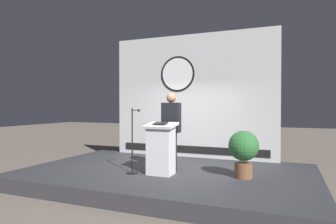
{
  "coord_description": "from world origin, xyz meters",
  "views": [
    {
      "loc": [
        2.53,
        -6.14,
        1.74
      ],
      "look_at": [
        0.04,
        -0.06,
        1.62
      ],
      "focal_mm": 31.41,
      "sensor_mm": 36.0,
      "label": 1
    }
  ],
  "objects_px": {
    "speaker_person": "(171,131)",
    "potted_plant": "(244,149)",
    "podium": "(161,149)",
    "microphone_stand": "(133,151)"
  },
  "relations": [
    {
      "from": "podium",
      "to": "speaker_person",
      "type": "bearing_deg",
      "value": 84.54
    },
    {
      "from": "podium",
      "to": "potted_plant",
      "type": "distance_m",
      "value": 1.7
    },
    {
      "from": "speaker_person",
      "to": "potted_plant",
      "type": "height_order",
      "value": "speaker_person"
    },
    {
      "from": "podium",
      "to": "potted_plant",
      "type": "relative_size",
      "value": 1.17
    },
    {
      "from": "speaker_person",
      "to": "potted_plant",
      "type": "distance_m",
      "value": 1.66
    },
    {
      "from": "speaker_person",
      "to": "microphone_stand",
      "type": "bearing_deg",
      "value": -137.88
    },
    {
      "from": "podium",
      "to": "speaker_person",
      "type": "distance_m",
      "value": 0.59
    },
    {
      "from": "speaker_person",
      "to": "potted_plant",
      "type": "bearing_deg",
      "value": -4.66
    },
    {
      "from": "microphone_stand",
      "to": "potted_plant",
      "type": "height_order",
      "value": "microphone_stand"
    },
    {
      "from": "podium",
      "to": "potted_plant",
      "type": "height_order",
      "value": "podium"
    }
  ]
}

